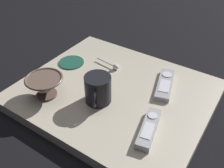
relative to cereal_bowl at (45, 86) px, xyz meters
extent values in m
plane|color=black|center=(0.16, -0.18, -0.08)|extent=(6.00, 6.00, 0.00)
cube|color=#B7AD99|center=(0.16, -0.18, -0.06)|extent=(0.57, 0.68, 0.04)
cylinder|color=brown|center=(0.00, 0.00, -0.04)|extent=(0.07, 0.07, 0.01)
cone|color=brown|center=(0.00, 0.00, 0.00)|extent=(0.13, 0.13, 0.07)
torus|color=brown|center=(0.00, 0.00, 0.03)|extent=(0.13, 0.13, 0.01)
cylinder|color=black|center=(0.08, -0.17, 0.01)|extent=(0.09, 0.09, 0.10)
torus|color=black|center=(0.04, -0.19, 0.01)|extent=(0.06, 0.04, 0.06)
cylinder|color=silver|center=(0.28, -0.06, -0.03)|extent=(0.02, 0.10, 0.01)
sphere|color=silver|center=(0.27, -0.12, -0.03)|extent=(0.02, 0.02, 0.02)
cube|color=#9E9EA3|center=(0.28, -0.33, -0.03)|extent=(0.19, 0.10, 0.02)
cylinder|color=silver|center=(0.33, -0.32, -0.02)|extent=(0.04, 0.04, 0.00)
cube|color=silver|center=(0.26, -0.34, -0.02)|extent=(0.08, 0.06, 0.00)
cube|color=#9E9EA3|center=(0.05, -0.38, -0.03)|extent=(0.17, 0.08, 0.02)
cylinder|color=silver|center=(0.09, -0.37, -0.02)|extent=(0.03, 0.03, 0.00)
cube|color=silver|center=(0.03, -0.39, -0.02)|extent=(0.07, 0.04, 0.00)
cylinder|color=#194738|center=(0.21, 0.07, -0.04)|extent=(0.11, 0.11, 0.01)
camera|label=1|loc=(-0.44, -0.57, 0.54)|focal=40.07mm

